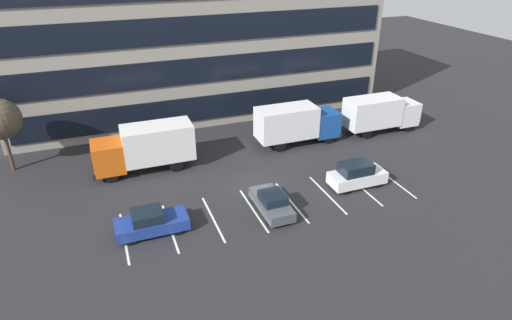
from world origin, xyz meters
The scene contains 10 objects.
ground_plane centered at (0.00, 0.00, 0.00)m, with size 120.00×120.00×0.00m, color #262628.
office_building centered at (0.00, 17.95, 7.20)m, with size 36.04×11.78×14.40m.
lot_markings centered at (0.00, -2.87, 0.00)m, with size 19.74×5.40×0.01m.
box_truck_blue centered at (5.80, 5.75, 1.95)m, with size 7.48×2.48×3.47m.
box_truck_orange centered at (-7.13, 5.45, 2.01)m, with size 7.71×2.55×3.58m.
box_truck_white centered at (14.22, 5.40, 1.90)m, with size 7.27×2.41×3.37m.
sedan_charcoal centered at (-0.33, -3.45, 0.69)m, with size 1.72×4.11×1.47m.
sedan_navy centered at (-8.13, -2.92, 0.74)m, with size 4.39×1.84×1.57m.
suv_white centered at (6.75, -2.52, 0.91)m, with size 4.15×1.76×1.88m.
bare_tree centered at (-17.00, 9.17, 4.22)m, with size 3.08×3.08×5.78m.
Camera 1 is at (-9.92, -25.77, 16.32)m, focal length 30.61 mm.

